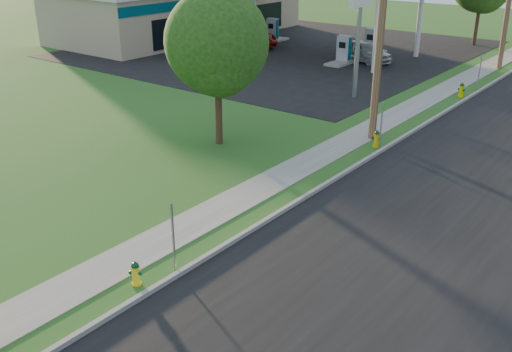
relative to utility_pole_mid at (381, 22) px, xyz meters
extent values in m
plane|color=#295C21|center=(0.60, -17.00, -4.95)|extent=(140.00, 140.00, 0.00)
cube|color=black|center=(5.10, -7.00, -4.94)|extent=(8.00, 120.00, 0.02)
cube|color=gray|center=(1.10, -7.00, -4.88)|extent=(0.15, 120.00, 0.15)
cube|color=gray|center=(-0.65, -7.00, -4.94)|extent=(1.50, 120.00, 0.03)
cube|color=black|center=(-15.40, 15.00, -4.94)|extent=(26.00, 28.00, 0.02)
cylinder|color=brown|center=(0.00, 0.00, -0.05)|extent=(0.32, 0.32, 9.80)
cube|color=gray|center=(0.85, -12.80, -3.95)|extent=(0.05, 0.04, 2.00)
cube|color=gray|center=(0.85, -1.00, -3.95)|extent=(0.05, 0.04, 2.00)
cube|color=gray|center=(0.85, 11.20, -3.95)|extent=(0.05, 0.04, 2.00)
cylinder|color=silver|center=(-20.90, 11.70, -2.20)|extent=(0.36, 0.36, 5.50)
cylinder|color=silver|center=(-20.90, 18.30, -2.20)|extent=(0.36, 0.36, 5.50)
cylinder|color=silver|center=(-5.90, 11.70, -2.20)|extent=(0.36, 0.36, 5.50)
cylinder|color=silver|center=(-5.90, 18.30, -2.20)|extent=(0.36, 0.36, 5.50)
cube|color=gray|center=(-17.90, 13.00, -4.86)|extent=(1.20, 3.20, 0.18)
cube|color=#9EA0A3|center=(-17.90, 13.00, -3.90)|extent=(0.90, 0.50, 1.70)
cube|color=#00495D|center=(-17.90, 13.00, -3.90)|extent=(0.94, 0.40, 1.50)
cube|color=black|center=(-17.90, 12.73, -3.65)|extent=(0.50, 0.02, 0.40)
cube|color=gray|center=(-8.90, 13.00, -4.86)|extent=(1.20, 3.20, 0.18)
cube|color=#9EA0A3|center=(-8.90, 13.00, -3.90)|extent=(0.90, 0.50, 1.70)
cube|color=#00495D|center=(-8.90, 13.00, -3.90)|extent=(0.94, 0.40, 1.50)
cube|color=black|center=(-8.90, 12.73, -3.65)|extent=(0.50, 0.02, 0.40)
cube|color=gray|center=(-17.90, 17.00, -4.86)|extent=(1.20, 3.20, 0.18)
cube|color=#9EA0A3|center=(-17.90, 17.00, -3.90)|extent=(0.90, 0.50, 1.70)
cube|color=#00495D|center=(-17.90, 17.00, -3.90)|extent=(0.94, 0.40, 1.50)
cube|color=black|center=(-17.90, 16.73, -3.65)|extent=(0.50, 0.02, 0.40)
cube|color=gray|center=(-8.90, 17.00, -4.86)|extent=(1.20, 3.20, 0.18)
cube|color=#9EA0A3|center=(-8.90, 17.00, -3.90)|extent=(0.90, 0.50, 1.70)
cube|color=#00495D|center=(-8.90, 17.00, -3.90)|extent=(0.94, 0.40, 1.50)
cube|color=black|center=(-8.90, 16.73, -3.65)|extent=(0.50, 0.02, 0.40)
cube|color=tan|center=(-26.40, 15.00, -2.95)|extent=(10.00, 22.00, 4.00)
cube|color=#00495D|center=(-21.38, 15.00, -1.65)|extent=(0.06, 22.00, 0.70)
cube|color=black|center=(-21.37, 15.00, -3.55)|extent=(0.06, 16.06, 2.20)
cylinder|color=gray|center=(-3.90, 5.50, -2.45)|extent=(0.24, 0.24, 5.00)
cylinder|color=#3A261B|center=(-4.88, -4.51, -3.31)|extent=(0.30, 0.30, 3.29)
sphere|color=#174410|center=(-4.88, -4.51, -0.68)|extent=(4.21, 4.21, 4.21)
sphere|color=#174410|center=(-4.48, -4.81, -1.33)|extent=(2.90, 2.90, 2.90)
cylinder|color=#3A261B|center=(-4.18, 25.75, -3.05)|extent=(0.30, 0.30, 3.80)
cylinder|color=#3A261B|center=(-31.86, 23.59, -3.20)|extent=(0.30, 0.30, 3.51)
cylinder|color=yellow|center=(0.52, -13.85, -4.93)|extent=(0.25, 0.25, 0.05)
cylinder|color=yellow|center=(0.52, -13.85, -4.68)|extent=(0.20, 0.20, 0.54)
cylinder|color=yellow|center=(0.52, -13.85, -4.45)|extent=(0.25, 0.25, 0.04)
sphere|color=#063E1E|center=(0.52, -13.85, -4.41)|extent=(0.21, 0.21, 0.21)
cylinder|color=#063E1E|center=(0.52, -13.85, -4.30)|extent=(0.05, 0.05, 0.05)
cylinder|color=#063E1E|center=(0.56, -13.97, -4.61)|extent=(0.13, 0.14, 0.10)
cylinder|color=#063E1E|center=(0.40, -13.89, -4.61)|extent=(0.11, 0.11, 0.08)
cylinder|color=#063E1E|center=(0.64, -13.81, -4.61)|extent=(0.11, 0.11, 0.08)
cylinder|color=yellow|center=(0.61, -0.81, -4.92)|extent=(0.27, 0.27, 0.06)
cylinder|color=yellow|center=(0.61, -0.81, -4.66)|extent=(0.21, 0.21, 0.58)
cylinder|color=yellow|center=(0.61, -0.81, -4.41)|extent=(0.27, 0.27, 0.04)
sphere|color=#0D3216|center=(0.61, -0.81, -4.37)|extent=(0.22, 0.22, 0.22)
cylinder|color=#0D3216|center=(0.61, -0.81, -4.25)|extent=(0.05, 0.05, 0.06)
cylinder|color=#0D3216|center=(0.64, -0.94, -4.58)|extent=(0.13, 0.14, 0.11)
cylinder|color=#0D3216|center=(0.48, -0.84, -4.58)|extent=(0.11, 0.11, 0.09)
cylinder|color=#0D3216|center=(0.74, -0.78, -4.58)|extent=(0.11, 0.11, 0.09)
cylinder|color=#F5DC00|center=(0.60, 9.30, -4.92)|extent=(0.30, 0.30, 0.06)
cylinder|color=#F5DC00|center=(0.60, 9.30, -4.64)|extent=(0.23, 0.23, 0.63)
cylinder|color=#F5DC00|center=(0.60, 9.30, -4.36)|extent=(0.30, 0.30, 0.04)
sphere|color=#063A14|center=(0.60, 9.30, -4.32)|extent=(0.24, 0.24, 0.24)
cylinder|color=#063A14|center=(0.60, 9.30, -4.19)|extent=(0.05, 0.05, 0.06)
cylinder|color=#063A14|center=(0.55, 9.16, -4.55)|extent=(0.15, 0.16, 0.12)
cylinder|color=#063A14|center=(0.46, 9.35, -4.55)|extent=(0.13, 0.13, 0.10)
cylinder|color=#063A14|center=(0.74, 9.25, -4.55)|extent=(0.13, 0.13, 0.10)
imported|color=maroon|center=(-18.23, 14.28, -4.15)|extent=(6.33, 4.68, 1.60)
imported|color=silver|center=(-8.11, 14.48, -4.22)|extent=(4.66, 3.12, 1.47)
camera|label=1|loc=(10.46, -21.67, 3.26)|focal=40.00mm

